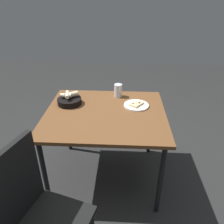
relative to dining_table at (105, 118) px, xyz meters
The scene contains 6 objects.
ground 0.69m from the dining_table, ahead, with size 8.00×8.00×0.00m, color #272727.
dining_table is the anchor object (origin of this frame).
pizza_plate 0.32m from the dining_table, 115.42° to the left, with size 0.23×0.23×0.04m.
bread_basket 0.39m from the dining_table, 111.88° to the right, with size 0.23×0.23×0.11m.
beer_glass 0.37m from the dining_table, 162.68° to the left, with size 0.08×0.08×0.13m.
chair_near 0.95m from the dining_table, 22.22° to the right, with size 0.55×0.55×0.98m.
Camera 1 is at (1.70, 0.15, 1.71)m, focal length 35.17 mm.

